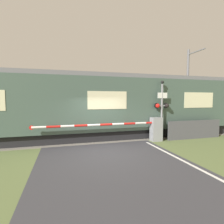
{
  "coord_description": "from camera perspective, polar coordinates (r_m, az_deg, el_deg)",
  "views": [
    {
      "loc": [
        -1.81,
        -7.45,
        2.36
      ],
      "look_at": [
        0.85,
        1.84,
        1.65
      ],
      "focal_mm": 28.0,
      "sensor_mm": 36.0,
      "label": 1
    }
  ],
  "objects": [
    {
      "name": "catenary_pole",
      "position": [
        16.37,
        23.5,
        7.57
      ],
      "size": [
        0.2,
        1.9,
        6.54
      ],
      "color": "slate",
      "rests_on": "ground_plane"
    },
    {
      "name": "signal_post",
      "position": [
        10.31,
        15.99,
        1.72
      ],
      "size": [
        0.89,
        0.26,
        3.41
      ],
      "color": "gray",
      "rests_on": "ground_plane"
    },
    {
      "name": "ground_plane",
      "position": [
        8.02,
        -2.25,
        -12.9
      ],
      "size": [
        80.0,
        80.0,
        0.0
      ],
      "primitive_type": "plane",
      "color": "#5B6B3D"
    },
    {
      "name": "roadside_fence",
      "position": [
        11.56,
        25.39,
        -5.21
      ],
      "size": [
        3.64,
        0.06,
        1.1
      ],
      "color": "#4C4C51",
      "rests_on": "ground_plane"
    },
    {
      "name": "track_bed",
      "position": [
        10.87,
        -6.06,
        -8.23
      ],
      "size": [
        36.0,
        3.2,
        0.13
      ],
      "color": "slate",
      "rests_on": "ground_plane"
    },
    {
      "name": "train",
      "position": [
        10.72,
        -3.42,
        1.99
      ],
      "size": [
        21.38,
        2.95,
        3.8
      ],
      "color": "black",
      "rests_on": "ground_plane"
    },
    {
      "name": "crossing_barrier",
      "position": [
        9.91,
        11.25,
        -5.27
      ],
      "size": [
        6.87,
        0.44,
        1.34
      ],
      "color": "gray",
      "rests_on": "ground_plane"
    }
  ]
}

